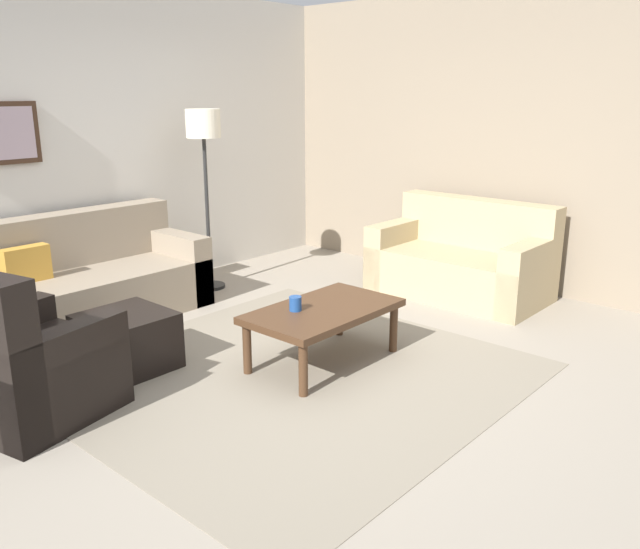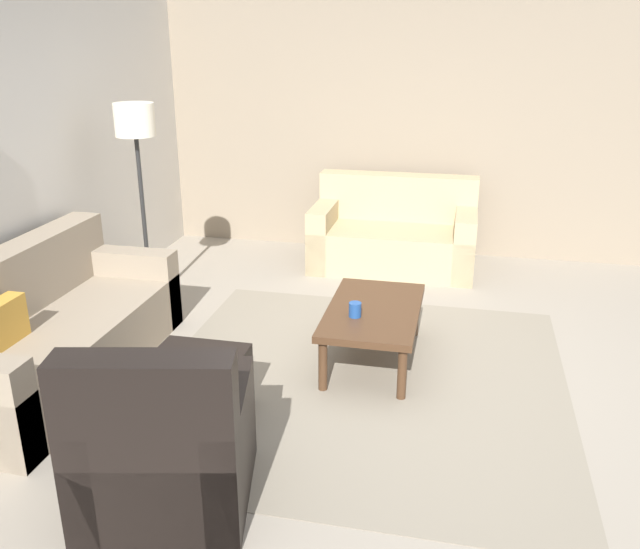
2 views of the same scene
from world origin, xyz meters
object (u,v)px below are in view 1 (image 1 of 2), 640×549
(couch_loveseat, at_px, (464,263))
(ottoman, at_px, (127,341))
(cup, at_px, (295,304))
(couch_main, at_px, (75,286))
(armchair_leather, at_px, (20,370))
(coffee_table, at_px, (323,315))
(lamp_standing, at_px, (204,142))

(couch_loveseat, xyz_separation_m, ottoman, (-3.12, 0.86, -0.10))
(couch_loveseat, distance_m, cup, 2.31)
(couch_main, distance_m, armchair_leather, 1.76)
(coffee_table, relative_size, lamp_standing, 0.64)
(couch_loveseat, xyz_separation_m, lamp_standing, (-1.49, 1.95, 1.11))
(couch_loveseat, distance_m, ottoman, 3.23)
(couch_loveseat, xyz_separation_m, armchair_leather, (-3.93, 0.68, 0.01))
(coffee_table, bearing_deg, couch_main, 107.97)
(couch_loveseat, relative_size, ottoman, 2.83)
(armchair_leather, distance_m, coffee_table, 1.95)
(armchair_leather, relative_size, cup, 9.44)
(couch_loveseat, bearing_deg, couch_main, 143.96)
(ottoman, bearing_deg, armchair_leather, -167.80)
(armchair_leather, bearing_deg, couch_main, 51.60)
(couch_main, bearing_deg, armchair_leather, -128.40)
(coffee_table, bearing_deg, armchair_leather, 156.64)
(coffee_table, distance_m, lamp_standing, 2.38)
(lamp_standing, bearing_deg, armchair_leather, -152.57)
(couch_main, xyz_separation_m, ottoman, (-0.28, -1.20, -0.10))
(ottoman, xyz_separation_m, coffee_table, (0.98, -0.95, 0.16))
(ottoman, height_order, lamp_standing, lamp_standing)
(couch_loveseat, height_order, cup, couch_loveseat)
(armchair_leather, bearing_deg, lamp_standing, 27.43)
(armchair_leather, distance_m, cup, 1.76)
(couch_loveseat, xyz_separation_m, coffee_table, (-2.13, -0.09, 0.06))
(couch_loveseat, distance_m, coffee_table, 2.14)
(couch_loveseat, distance_m, armchair_leather, 3.99)
(cup, bearing_deg, couch_loveseat, -0.31)
(couch_main, relative_size, cup, 20.62)
(couch_main, xyz_separation_m, couch_loveseat, (2.83, -2.06, -0.00))
(ottoman, relative_size, coffee_table, 0.51)
(armchair_leather, bearing_deg, couch_loveseat, -9.86)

